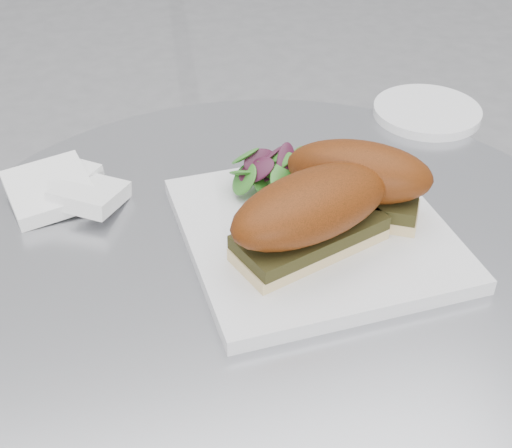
{
  "coord_description": "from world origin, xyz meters",
  "views": [
    {
      "loc": [
        -0.15,
        -0.49,
        1.17
      ],
      "look_at": [
        -0.01,
        0.03,
        0.77
      ],
      "focal_mm": 50.0,
      "sensor_mm": 36.0,
      "label": 1
    }
  ],
  "objects_px": {
    "plate": "(315,233)",
    "sandwich_left": "(311,213)",
    "sandwich_right": "(358,179)",
    "saucer": "(427,112)"
  },
  "relations": [
    {
      "from": "sandwich_right",
      "to": "plate",
      "type": "bearing_deg",
      "value": -138.82
    },
    {
      "from": "sandwich_left",
      "to": "saucer",
      "type": "height_order",
      "value": "sandwich_left"
    },
    {
      "from": "sandwich_left",
      "to": "sandwich_right",
      "type": "distance_m",
      "value": 0.08
    },
    {
      "from": "saucer",
      "to": "sandwich_right",
      "type": "bearing_deg",
      "value": -132.39
    },
    {
      "from": "plate",
      "to": "sandwich_right",
      "type": "relative_size",
      "value": 1.62
    },
    {
      "from": "sandwich_right",
      "to": "saucer",
      "type": "bearing_deg",
      "value": 77.99
    },
    {
      "from": "sandwich_right",
      "to": "saucer",
      "type": "xyz_separation_m",
      "value": [
        0.18,
        0.2,
        -0.05
      ]
    },
    {
      "from": "sandwich_left",
      "to": "sandwich_right",
      "type": "relative_size",
      "value": 1.19
    },
    {
      "from": "plate",
      "to": "sandwich_left",
      "type": "xyz_separation_m",
      "value": [
        -0.02,
        -0.03,
        0.05
      ]
    },
    {
      "from": "plate",
      "to": "sandwich_left",
      "type": "bearing_deg",
      "value": -118.21
    }
  ]
}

